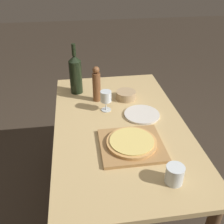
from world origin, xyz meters
TOP-DOWN VIEW (x-y plane):
  - ground_plane at (0.00, 0.00)m, footprint 12.00×12.00m
  - dining_table at (0.00, 0.00)m, footprint 0.79×1.35m
  - cutting_board at (0.02, -0.23)m, footprint 0.34×0.31m
  - pizza at (0.02, -0.23)m, footprint 0.27×0.27m
  - wine_bottle at (-0.25, 0.44)m, footprint 0.09×0.09m
  - pepper_mill at (-0.11, 0.30)m, footprint 0.05×0.05m
  - wine_glass at (-0.06, 0.16)m, footprint 0.07×0.07m
  - small_bowl at (0.09, 0.29)m, footprint 0.14×0.14m
  - drinking_tumbler at (0.16, -0.50)m, footprint 0.08×0.08m
  - dinner_plate at (0.15, 0.06)m, footprint 0.22×0.22m

SIDE VIEW (x-z plane):
  - ground_plane at x=0.00m, z-range 0.00..0.00m
  - dining_table at x=0.00m, z-range 0.27..1.00m
  - dinner_plate at x=0.15m, z-range 0.74..0.75m
  - cutting_board at x=0.02m, z-range 0.74..0.76m
  - small_bowl at x=0.09m, z-range 0.74..0.80m
  - pizza at x=0.02m, z-range 0.76..0.78m
  - drinking_tumbler at x=0.16m, z-range 0.74..0.83m
  - wine_glass at x=-0.06m, z-range 0.77..0.90m
  - pepper_mill at x=-0.11m, z-range 0.73..0.98m
  - wine_bottle at x=-0.25m, z-range 0.70..1.07m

